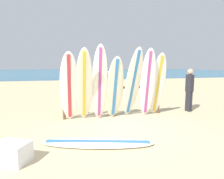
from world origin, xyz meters
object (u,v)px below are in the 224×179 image
Objects in this scene: surfboard_leaning_far_left at (69,87)px; small_boat_offshore at (111,73)px; cooler_box at (12,153)px; surfboard_leaning_right at (148,84)px; beachgoer_standing at (189,88)px; surfboard_leaning_far_right at (158,85)px; surfboard_leaning_center_left at (100,83)px; surfboard_leaning_center at (115,88)px; surfboard_lying_on_sand at (98,143)px; surfboard_rack at (114,94)px; surfboard_leaning_center_right at (133,83)px; surfboard_leaning_left at (84,86)px.

surfboard_leaning_far_left is 30.21m from small_boat_offshore.
small_boat_offshore is at bearing 74.40° from surfboard_leaning_far_left.
small_boat_offshore is at bearing 100.78° from cooler_box.
surfboard_leaning_right is 1.91m from beachgoer_standing.
surfboard_leaning_far_right is at bearing 16.24° from surfboard_leaning_right.
small_boat_offshore is (7.21, 29.21, -0.91)m from surfboard_leaning_center_left.
surfboard_leaning_center is at bearing -174.58° from beachgoer_standing.
small_boat_offshore is at bearing 82.55° from beachgoer_standing.
surfboard_rack is at bearing 66.75° from surfboard_lying_on_sand.
surfboard_rack is 1.34× the size of surfboard_lying_on_sand.
surfboard_leaning_center_left is 1.46× the size of beachgoer_standing.
small_boat_offshore is at bearing 76.13° from surfboard_leaning_center_left.
small_boat_offshore is (5.63, 29.22, -0.87)m from surfboard_leaning_right.
beachgoer_standing is 5.97m from cooler_box.
beachgoer_standing is (2.35, 0.31, -0.26)m from surfboard_leaning_center_right.
surfboard_leaning_center is 3.39m from cooler_box.
surfboard_leaning_far_left reaches higher than beachgoer_standing.
surfboard_rack is at bearing 159.33° from surfboard_leaning_right.
surfboard_lying_on_sand is (0.56, -1.85, -1.02)m from surfboard_leaning_far_left.
surfboard_leaning_far_right is 29.57m from small_boat_offshore.
surfboard_leaning_far_right is at bearing -100.14° from small_boat_offshore.
surfboard_rack is 2.89m from beachgoer_standing.
beachgoer_standing is (1.86, 0.38, -0.25)m from surfboard_leaning_right.
cooler_box is at bearing -114.87° from surfboard_leaning_far_left.
surfboard_lying_on_sand is at bearing -151.08° from beachgoer_standing.
surfboard_leaning_left is 1.00m from surfboard_leaning_center.
surfboard_leaning_center_left reaches higher than surfboard_leaning_left.
surfboard_leaning_far_left is 0.94× the size of surfboard_leaning_right.
surfboard_leaning_far_right reaches higher than surfboard_rack.
surfboard_rack is 1.69× the size of surfboard_leaning_center.
surfboard_leaning_far_left is 1.06× the size of surfboard_leaning_center.
surfboard_leaning_far_left is at bearing 106.67° from surfboard_lying_on_sand.
surfboard_leaning_center is at bearing 8.71° from surfboard_leaning_left.
small_boat_offshore is at bearing 78.14° from surfboard_leaning_center_right.
surfboard_leaning_left is at bearing -173.75° from beachgoer_standing.
surfboard_leaning_far_left is at bearing -105.60° from small_boat_offshore.
surfboard_leaning_left reaches higher than surfboard_leaning_far_left.
small_boat_offshore is (5.21, 29.10, -0.81)m from surfboard_leaning_far_right.
surfboard_rack is at bearing 33.79° from surfboard_leaning_center_left.
surfboard_leaning_center_right reaches higher than surfboard_leaning_far_right.
surfboard_rack reaches higher than small_boat_offshore.
surfboard_leaning_far_right is at bearing -170.03° from beachgoer_standing.
surfboard_leaning_far_left is 2.49m from surfboard_leaning_right.
surfboard_leaning_center_left is at bearing 179.32° from surfboard_leaning_right.
cooler_box is (-3.95, -2.23, -0.88)m from surfboard_leaning_far_right.
surfboard_leaning_center_left reaches higher than cooler_box.
surfboard_rack is at bearing 179.76° from beachgoer_standing.
surfboard_leaning_center_right is at bearing -172.40° from beachgoer_standing.
surfboard_leaning_far_right reaches higher than surfboard_lying_on_sand.
surfboard_lying_on_sand is 4.42m from beachgoer_standing.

